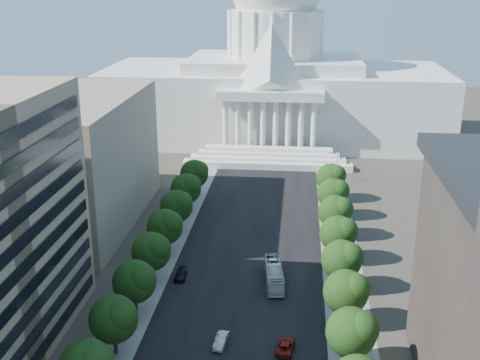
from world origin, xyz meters
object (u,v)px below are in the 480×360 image
(car_silver, at_px, (221,341))
(car_red, at_px, (285,346))
(car_dark_b, at_px, (181,275))
(city_bus, at_px, (274,275))

(car_silver, distance_m, car_red, 10.31)
(car_red, bearing_deg, car_dark_b, -38.51)
(car_silver, xyz_separation_m, city_bus, (7.48, 21.42, 1.00))
(car_dark_b, height_order, city_bus, city_bus)
(car_red, relative_size, city_bus, 0.43)
(car_silver, height_order, car_dark_b, car_silver)
(car_red, height_order, city_bus, city_bus)
(city_bus, bearing_deg, car_red, -89.18)
(car_silver, relative_size, city_bus, 0.38)
(car_dark_b, bearing_deg, car_silver, -65.73)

